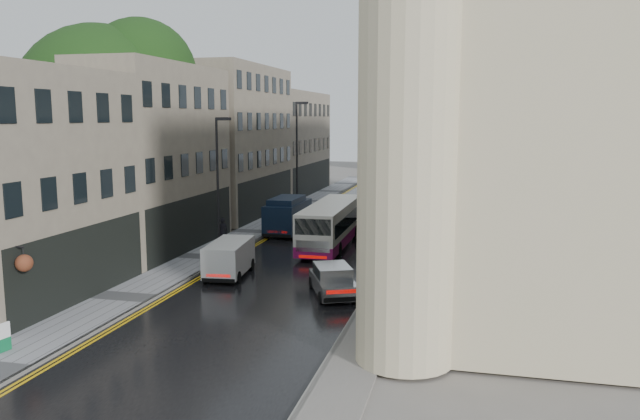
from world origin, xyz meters
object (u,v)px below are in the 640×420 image
at_px(tree_near, 101,135).
at_px(estate_sign, 3,338).
at_px(lamp_post_near, 218,188).
at_px(cream_bus, 304,232).
at_px(pedestrian, 223,232).
at_px(tree_far, 199,140).
at_px(lamp_post_far, 297,157).
at_px(silver_hatchback, 322,288).
at_px(white_lorry, 373,195).
at_px(navy_van, 266,218).
at_px(white_van, 206,264).

distance_m(tree_near, estate_sign, 18.30).
distance_m(tree_near, lamp_post_near, 7.98).
bearing_deg(cream_bus, pedestrian, 168.78).
xyz_separation_m(tree_far, lamp_post_far, (6.80, 4.50, -1.54)).
bearing_deg(silver_hatchback, white_lorry, 68.64).
bearing_deg(white_lorry, lamp_post_near, -111.06).
bearing_deg(navy_van, tree_near, -143.54).
bearing_deg(tree_far, white_van, -64.97).
bearing_deg(lamp_post_far, silver_hatchback, -84.35).
bearing_deg(cream_bus, tree_near, -174.02).
height_order(white_lorry, estate_sign, white_lorry).
height_order(silver_hatchback, navy_van, navy_van).
bearing_deg(estate_sign, white_van, 85.45).
xyz_separation_m(tree_far, white_van, (8.72, -18.66, -5.30)).
xyz_separation_m(tree_far, navy_van, (7.90, -6.97, -4.88)).
relative_size(lamp_post_near, estate_sign, 7.94).
xyz_separation_m(tree_near, white_lorry, (14.52, 11.62, -4.51)).
distance_m(silver_hatchback, lamp_post_far, 26.88).
xyz_separation_m(white_van, pedestrian, (-2.48, 8.14, 0.06)).
bearing_deg(pedestrian, estate_sign, 65.43).
relative_size(cream_bus, lamp_post_far, 1.08).
height_order(cream_bus, white_lorry, white_lorry).
bearing_deg(silver_hatchback, pedestrian, 106.90).
bearing_deg(cream_bus, estate_sign, -109.48).
relative_size(tree_far, cream_bus, 1.26).
bearing_deg(navy_van, cream_bus, -49.68).
bearing_deg(tree_near, pedestrian, 20.73).
bearing_deg(tree_near, estate_sign, -68.80).
bearing_deg(tree_far, silver_hatchback, -54.10).
height_order(lamp_post_far, estate_sign, lamp_post_far).
xyz_separation_m(cream_bus, navy_van, (-3.85, 4.55, -0.02)).
relative_size(white_van, pedestrian, 2.33).
distance_m(white_van, estate_sign, 10.72).
height_order(cream_bus, white_van, cream_bus).
relative_size(tree_far, lamp_post_far, 1.36).
relative_size(cream_bus, silver_hatchback, 2.68).
height_order(pedestrian, estate_sign, pedestrian).
height_order(white_lorry, silver_hatchback, white_lorry).
xyz_separation_m(white_lorry, silver_hatchback, (0.81, -19.40, -1.72)).
distance_m(tree_far, white_lorry, 14.79).
distance_m(tree_far, lamp_post_near, 15.17).
height_order(tree_near, cream_bus, tree_near).
distance_m(tree_near, silver_hatchback, 18.29).
xyz_separation_m(tree_far, lamp_post_near, (7.13, -13.21, -2.19)).
relative_size(silver_hatchback, lamp_post_far, 0.40).
xyz_separation_m(navy_van, lamp_post_far, (-1.10, 11.46, 3.35)).
xyz_separation_m(silver_hatchback, white_van, (-6.32, 2.11, 0.21)).
distance_m(white_lorry, lamp_post_near, 13.89).
height_order(navy_van, lamp_post_near, lamp_post_near).
relative_size(silver_hatchback, pedestrian, 2.15).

